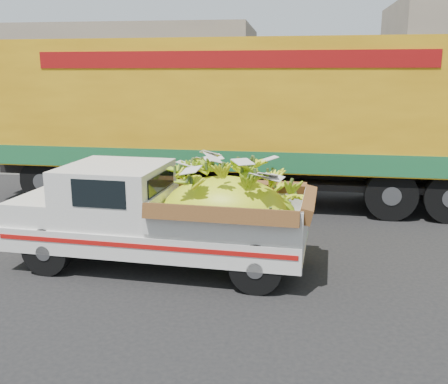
# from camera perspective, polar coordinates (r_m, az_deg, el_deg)

# --- Properties ---
(ground) EXTENTS (100.00, 100.00, 0.00)m
(ground) POSITION_cam_1_polar(r_m,az_deg,el_deg) (8.39, -12.26, -8.38)
(ground) COLOR black
(ground) RESTS_ON ground
(curb) EXTENTS (60.00, 0.25, 0.15)m
(curb) POSITION_cam_1_polar(r_m,az_deg,el_deg) (14.86, -3.26, 1.79)
(curb) COLOR gray
(curb) RESTS_ON ground
(sidewalk) EXTENTS (60.00, 4.00, 0.14)m
(sidewalk) POSITION_cam_1_polar(r_m,az_deg,el_deg) (16.89, -1.93, 3.21)
(sidewalk) COLOR gray
(sidewalk) RESTS_ON ground
(building_left) EXTENTS (18.00, 6.00, 5.00)m
(building_left) POSITION_cam_1_polar(r_m,az_deg,el_deg) (24.76, -18.57, 11.45)
(building_left) COLOR gray
(building_left) RESTS_ON ground
(pickup_truck) EXTENTS (4.81, 2.08, 1.64)m
(pickup_truck) POSITION_cam_1_polar(r_m,az_deg,el_deg) (7.96, -4.94, -2.59)
(pickup_truck) COLOR black
(pickup_truck) RESTS_ON ground
(semi_trailer) EXTENTS (12.03, 3.03, 3.80)m
(semi_trailer) POSITION_cam_1_polar(r_m,az_deg,el_deg) (11.95, 1.51, 8.87)
(semi_trailer) COLOR black
(semi_trailer) RESTS_ON ground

